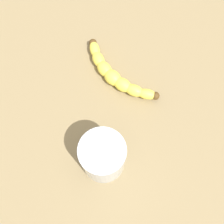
# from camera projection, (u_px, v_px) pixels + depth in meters

# --- Properties ---
(wooden_tabletop) EXTENTS (1.20, 1.20, 0.03)m
(wooden_tabletop) POSITION_uv_depth(u_px,v_px,m) (91.00, 121.00, 0.69)
(wooden_tabletop) COLOR olive
(wooden_tabletop) RESTS_ON ground
(banana) EXTENTS (0.10, 0.23, 0.04)m
(banana) POSITION_uv_depth(u_px,v_px,m) (116.00, 75.00, 0.70)
(banana) COLOR #F2DD49
(banana) RESTS_ON wooden_tabletop
(smoothie_glass) EXTENTS (0.09, 0.09, 0.11)m
(smoothie_glass) POSITION_uv_depth(u_px,v_px,m) (103.00, 157.00, 0.58)
(smoothie_glass) COLOR silver
(smoothie_glass) RESTS_ON wooden_tabletop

